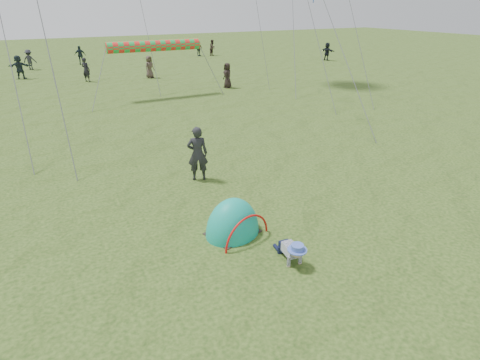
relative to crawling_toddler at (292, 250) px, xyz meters
name	(u,v)px	position (x,y,z in m)	size (l,w,h in m)	color
ground	(339,261)	(0.96, -0.53, -0.30)	(140.00, 140.00, 0.00)	#1C3610
crawling_toddler	(292,250)	(0.00, 0.00, 0.00)	(0.55, 0.79, 0.60)	black
popup_tent	(233,233)	(-0.65, 1.66, -0.30)	(1.47, 1.21, 1.90)	#1F9B6C
standing_adult	(198,154)	(-0.20, 5.08, 0.61)	(0.66, 0.43, 1.82)	black
crowd_person_0	(86,70)	(-1.05, 25.17, 0.57)	(0.63, 0.42, 1.74)	black
crowd_person_1	(213,48)	(13.71, 35.17, 0.55)	(0.83, 0.65, 1.71)	#362925
crowd_person_2	(80,55)	(-0.36, 34.81, 0.56)	(1.00, 0.42, 1.71)	#1F2C33
crowd_person_3	(30,60)	(-4.70, 33.52, 0.55)	(1.10, 0.63, 1.71)	#282930
crowd_person_4	(227,75)	(7.28, 18.21, 0.54)	(0.82, 0.53, 1.68)	black
crowd_person_5	(327,51)	(22.53, 26.03, 0.58)	(1.63, 0.52, 1.76)	black
crowd_person_8	(199,49)	(12.17, 35.57, 0.50)	(0.93, 0.39, 1.59)	#1E2930
crowd_person_10	(149,67)	(3.56, 24.52, 0.54)	(0.82, 0.53, 1.68)	#473931
crowd_person_11	(19,67)	(-5.45, 28.80, 0.59)	(1.65, 0.52, 1.78)	#202C33
rainbow_tube_kite	(155,46)	(2.24, 17.76, 2.74)	(0.64, 0.64, 5.64)	red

